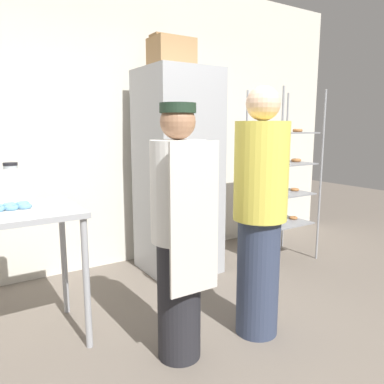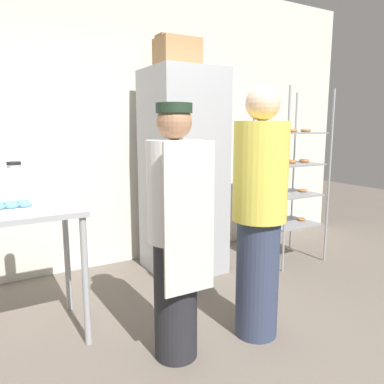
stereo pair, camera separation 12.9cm
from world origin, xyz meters
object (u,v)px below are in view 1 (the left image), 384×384
object	(u,v)px
baking_rack	(283,176)
person_customer	(260,213)
person_baker	(179,231)
donut_box	(10,209)
cardboard_storage_box	(172,54)
blender_pitcher	(12,186)
refrigerator	(178,173)

from	to	relation	value
baking_rack	person_customer	distance (m)	1.65
baking_rack	person_baker	size ratio (longest dim) A/B	1.16
donut_box	person_baker	distance (m)	1.01
donut_box	cardboard_storage_box	bearing A→B (deg)	28.14
cardboard_storage_box	baking_rack	bearing A→B (deg)	-20.24
donut_box	cardboard_storage_box	distance (m)	2.17
blender_pitcher	baking_rack	bearing A→B (deg)	1.52
baking_rack	cardboard_storage_box	bearing A→B (deg)	159.76
person_customer	person_baker	bearing A→B (deg)	175.30
baking_rack	person_customer	world-z (taller)	baking_rack
refrigerator	donut_box	distance (m)	1.78
baking_rack	person_baker	distance (m)	2.14
blender_pitcher	refrigerator	bearing A→B (deg)	14.13
baking_rack	refrigerator	bearing A→B (deg)	164.37
refrigerator	blender_pitcher	world-z (taller)	refrigerator
person_baker	blender_pitcher	bearing A→B (deg)	131.16
donut_box	cardboard_storage_box	size ratio (longest dim) A/B	0.72
person_baker	person_customer	bearing A→B (deg)	-4.70
cardboard_storage_box	person_baker	bearing A→B (deg)	-118.57
refrigerator	person_customer	distance (m)	1.36
person_baker	person_customer	distance (m)	0.61
donut_box	person_customer	size ratio (longest dim) A/B	0.17
person_baker	person_customer	world-z (taller)	person_customer
cardboard_storage_box	blender_pitcher	bearing A→B (deg)	-162.35
refrigerator	donut_box	xyz separation A→B (m)	(-1.61, -0.76, -0.03)
cardboard_storage_box	donut_box	bearing A→B (deg)	-151.86
baking_rack	person_customer	bearing A→B (deg)	-141.58
baking_rack	cardboard_storage_box	world-z (taller)	cardboard_storage_box
refrigerator	donut_box	world-z (taller)	refrigerator
blender_pitcher	cardboard_storage_box	xyz separation A→B (m)	(1.55, 0.49, 1.09)
blender_pitcher	cardboard_storage_box	size ratio (longest dim) A/B	0.72
cardboard_storage_box	person_baker	distance (m)	2.06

